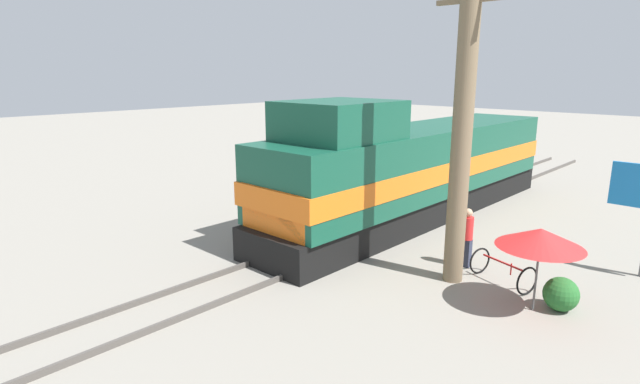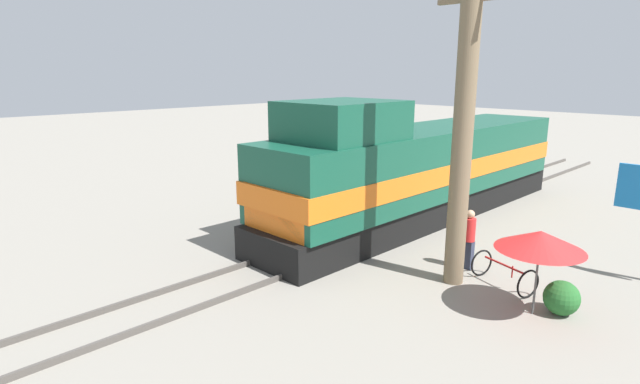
{
  "view_description": "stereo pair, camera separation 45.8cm",
  "coord_description": "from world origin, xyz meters",
  "px_view_note": "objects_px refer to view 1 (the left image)",
  "views": [
    {
      "loc": [
        10.07,
        -12.76,
        5.5
      ],
      "look_at": [
        1.2,
        -3.32,
        2.36
      ],
      "focal_mm": 28.0,
      "sensor_mm": 36.0,
      "label": 1
    },
    {
      "loc": [
        10.4,
        -12.44,
        5.5
      ],
      "look_at": [
        1.2,
        -3.32,
        2.36
      ],
      "focal_mm": 28.0,
      "sensor_mm": 36.0,
      "label": 2
    }
  ],
  "objects_px": {
    "vendor_umbrella": "(540,238)",
    "person_bystander": "(467,235)",
    "utility_pole": "(462,128)",
    "locomotive": "(412,170)",
    "bicycle": "(502,270)"
  },
  "relations": [
    {
      "from": "utility_pole",
      "to": "person_bystander",
      "type": "height_order",
      "value": "utility_pole"
    },
    {
      "from": "utility_pole",
      "to": "bicycle",
      "type": "xyz_separation_m",
      "value": [
        1.08,
        0.65,
        -3.71
      ]
    },
    {
      "from": "locomotive",
      "to": "bicycle",
      "type": "height_order",
      "value": "locomotive"
    },
    {
      "from": "locomotive",
      "to": "utility_pole",
      "type": "distance_m",
      "value": 6.21
    },
    {
      "from": "person_bystander",
      "to": "locomotive",
      "type": "bearing_deg",
      "value": 141.75
    },
    {
      "from": "vendor_umbrella",
      "to": "person_bystander",
      "type": "bearing_deg",
      "value": 150.3
    },
    {
      "from": "bicycle",
      "to": "locomotive",
      "type": "bearing_deg",
      "value": 73.88
    },
    {
      "from": "vendor_umbrella",
      "to": "person_bystander",
      "type": "distance_m",
      "value": 2.99
    },
    {
      "from": "utility_pole",
      "to": "vendor_umbrella",
      "type": "height_order",
      "value": "utility_pole"
    },
    {
      "from": "vendor_umbrella",
      "to": "bicycle",
      "type": "bearing_deg",
      "value": 141.12
    },
    {
      "from": "locomotive",
      "to": "utility_pole",
      "type": "bearing_deg",
      "value": -45.55
    },
    {
      "from": "utility_pole",
      "to": "person_bystander",
      "type": "xyz_separation_m",
      "value": [
        -0.21,
        1.11,
        -3.16
      ]
    },
    {
      "from": "vendor_umbrella",
      "to": "locomotive",
      "type": "bearing_deg",
      "value": 144.9
    },
    {
      "from": "utility_pole",
      "to": "person_bystander",
      "type": "distance_m",
      "value": 3.35
    },
    {
      "from": "person_bystander",
      "to": "utility_pole",
      "type": "bearing_deg",
      "value": -79.04
    }
  ]
}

